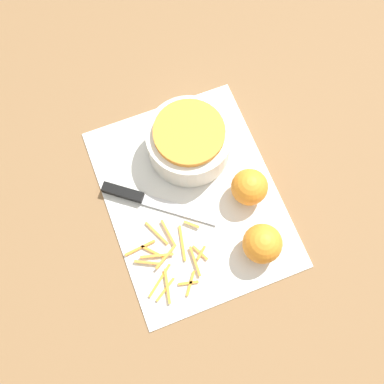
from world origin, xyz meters
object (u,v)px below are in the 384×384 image
bowl_speckled (189,141)px  orange_left (262,244)px  orange_right (249,187)px  knife (138,197)px

bowl_speckled → orange_left: (0.25, 0.05, -0.00)m
bowl_speckled → orange_right: bearing=29.5°
knife → orange_left: (0.18, 0.19, 0.03)m
knife → orange_right: size_ratio=2.78×
knife → orange_right: 0.22m
bowl_speckled → knife: 0.15m
knife → orange_left: size_ratio=2.68×
knife → orange_left: orange_left is taller
bowl_speckled → knife: bearing=-64.6°
bowl_speckled → orange_left: bowl_speckled is taller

